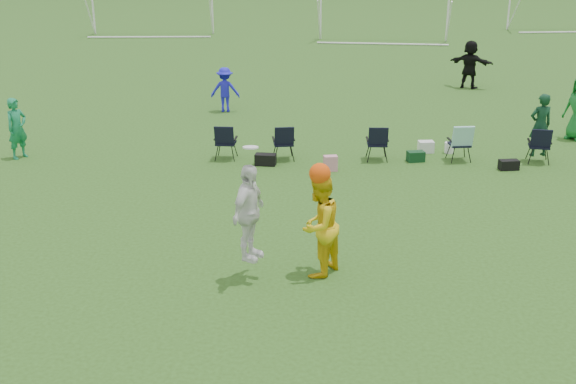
# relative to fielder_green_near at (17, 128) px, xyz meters

# --- Properties ---
(ground) EXTENTS (260.00, 260.00, 0.00)m
(ground) POSITION_rel_fielder_green_near_xyz_m (7.36, -7.53, -0.83)
(ground) COLOR #2A4A17
(ground) RESTS_ON ground
(fielder_green_near) EXTENTS (0.64, 0.72, 1.66)m
(fielder_green_near) POSITION_rel_fielder_green_near_xyz_m (0.00, 0.00, 0.00)
(fielder_green_near) COLOR #167E4E
(fielder_green_near) RESTS_ON ground
(fielder_blue) EXTENTS (1.01, 0.61, 1.53)m
(fielder_blue) POSITION_rel_fielder_green_near_xyz_m (4.82, 5.85, -0.07)
(fielder_blue) COLOR #1D1CD2
(fielder_blue) RESTS_ON ground
(fielder_black) EXTENTS (1.80, 1.35, 1.89)m
(fielder_black) POSITION_rel_fielder_green_near_xyz_m (13.93, 10.52, 0.11)
(fielder_black) COLOR black
(fielder_black) RESTS_ON ground
(center_contest) EXTENTS (2.11, 1.43, 2.43)m
(center_contest) POSITION_rel_fielder_green_near_xyz_m (7.88, -6.81, 0.25)
(center_contest) COLOR white
(center_contest) RESTS_ON ground
(sideline_setup) EXTENTS (9.06, 2.18, 1.84)m
(sideline_setup) POSITION_rel_fielder_green_near_xyz_m (10.53, 0.42, -0.29)
(sideline_setup) COLOR #0E331E
(sideline_setup) RESTS_ON ground
(goal_left) EXTENTS (7.39, 0.76, 2.46)m
(goal_left) POSITION_rel_fielder_green_near_xyz_m (-2.64, 26.47, 1.09)
(goal_left) COLOR white
(goal_left) RESTS_ON ground
(goal_mid) EXTENTS (7.40, 0.63, 2.46)m
(goal_mid) POSITION_rel_fielder_green_near_xyz_m (11.36, 24.47, 1.09)
(goal_mid) COLOR white
(goal_mid) RESTS_ON ground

